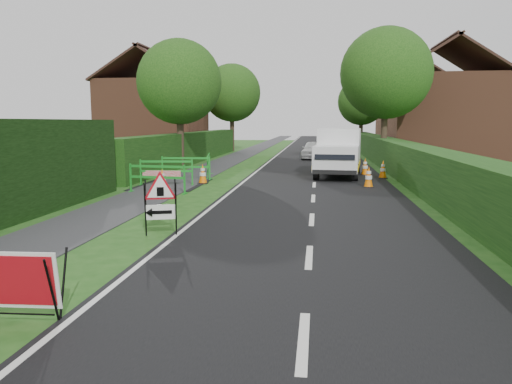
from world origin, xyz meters
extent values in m
plane|color=#1C4B15|center=(0.00, 0.00, 0.00)|extent=(120.00, 120.00, 0.00)
cube|color=black|center=(2.50, 35.00, 0.00)|extent=(6.00, 90.00, 0.02)
cube|color=#2D2D30|center=(-3.00, 35.00, 0.01)|extent=(2.00, 90.00, 0.02)
cube|color=#14380F|center=(-5.00, 22.00, 0.00)|extent=(1.00, 24.00, 1.80)
cube|color=#14380F|center=(6.50, 16.00, 0.00)|extent=(1.20, 50.00, 1.50)
cube|color=brown|center=(-10.00, 30.00, 2.75)|extent=(7.00, 7.00, 5.50)
cube|color=#331E19|center=(-11.75, 30.00, 6.59)|extent=(4.00, 7.40, 2.58)
cube|color=#331E19|center=(-8.25, 30.00, 6.59)|extent=(4.00, 7.40, 2.58)
cube|color=#331E19|center=(-10.00, 30.00, 7.69)|extent=(0.25, 7.40, 0.18)
cube|color=brown|center=(11.00, 28.00, 2.75)|extent=(7.00, 7.00, 5.50)
cube|color=#331E19|center=(9.25, 28.00, 6.59)|extent=(4.00, 7.40, 2.58)
cube|color=#331E19|center=(12.75, 28.00, 6.59)|extent=(4.00, 7.40, 2.58)
cube|color=#331E19|center=(11.00, 28.00, 7.69)|extent=(0.25, 7.40, 0.18)
cube|color=brown|center=(12.00, 42.00, 2.75)|extent=(7.00, 7.00, 5.50)
cube|color=#331E19|center=(10.25, 42.00, 6.59)|extent=(4.00, 7.40, 2.58)
cube|color=#331E19|center=(13.75, 42.00, 6.59)|extent=(4.00, 7.40, 2.58)
cube|color=#331E19|center=(12.00, 42.00, 7.69)|extent=(0.25, 7.40, 0.18)
cylinder|color=#2D2116|center=(-4.60, 18.00, 1.31)|extent=(0.36, 0.36, 2.62)
sphere|color=#153B0F|center=(-4.60, 18.00, 4.50)|extent=(4.40, 4.40, 4.40)
cylinder|color=#2D2116|center=(6.40, 22.00, 1.49)|extent=(0.36, 0.36, 2.97)
sphere|color=#153B0F|center=(6.40, 22.00, 5.18)|extent=(5.20, 5.20, 5.20)
cylinder|color=#2D2116|center=(-4.60, 34.00, 1.40)|extent=(0.36, 0.36, 2.80)
sphere|color=#153B0F|center=(-4.60, 34.00, 4.84)|extent=(4.80, 4.80, 4.80)
cylinder|color=#2D2116|center=(6.40, 38.00, 1.22)|extent=(0.36, 0.36, 2.45)
sphere|color=#153B0F|center=(6.40, 38.00, 4.23)|extent=(4.20, 4.20, 4.20)
cylinder|color=black|center=(-0.49, -2.41, 0.44)|extent=(0.04, 0.30, 0.84)
cylinder|color=black|center=(-0.50, -2.10, 0.44)|extent=(0.04, 0.30, 0.84)
cylinder|color=black|center=(-0.97, -2.45, 0.15)|extent=(1.03, 0.07, 0.02)
cube|color=white|center=(-0.98, -2.29, 0.51)|extent=(1.04, 0.17, 0.74)
cube|color=#A50B16|center=(-0.98, -2.31, 0.51)|extent=(0.94, 0.15, 0.64)
cylinder|color=black|center=(-0.93, 2.11, 0.61)|extent=(0.14, 0.35, 1.17)
cylinder|color=black|center=(-1.02, 2.39, 0.61)|extent=(0.14, 0.35, 1.17)
cylinder|color=black|center=(-0.33, 2.30, 0.61)|extent=(0.14, 0.35, 1.17)
cylinder|color=black|center=(-0.41, 2.58, 0.61)|extent=(0.14, 0.35, 1.17)
cube|color=white|center=(-0.67, 2.32, 0.53)|extent=(0.63, 0.22, 0.32)
cube|color=black|center=(-0.66, 2.31, 0.53)|extent=(0.45, 0.15, 0.07)
cone|color=black|center=(-0.90, 2.23, 0.53)|extent=(0.20, 0.23, 0.19)
cube|color=black|center=(-0.66, 2.30, 0.97)|extent=(0.14, 0.05, 0.19)
cube|color=silver|center=(3.61, 15.41, 1.25)|extent=(2.10, 3.08, 1.74)
cube|color=silver|center=(3.38, 13.22, 0.91)|extent=(1.99, 2.05, 1.07)
cube|color=black|center=(3.29, 12.32, 1.17)|extent=(1.60, 0.37, 0.49)
cube|color=yellow|center=(2.61, 14.67, 0.56)|extent=(0.48, 4.45, 0.22)
cube|color=yellow|center=(4.43, 14.48, 0.56)|extent=(0.48, 4.45, 0.22)
cube|color=black|center=(3.29, 12.33, 0.43)|extent=(1.77, 0.29, 0.18)
cylinder|color=black|center=(2.57, 13.25, 0.36)|extent=(0.29, 0.74, 0.72)
cylinder|color=black|center=(4.19, 13.09, 0.36)|extent=(0.29, 0.74, 0.72)
cylinder|color=black|center=(2.87, 16.15, 0.36)|extent=(0.29, 0.74, 0.72)
cylinder|color=black|center=(4.48, 15.99, 0.36)|extent=(0.29, 0.74, 0.72)
cube|color=black|center=(4.52, 11.08, 0.02)|extent=(0.38, 0.38, 0.04)
cone|color=orange|center=(4.52, 11.08, 0.42)|extent=(0.32, 0.32, 0.75)
cylinder|color=white|center=(4.52, 11.08, 0.38)|extent=(0.25, 0.25, 0.14)
cylinder|color=white|center=(4.52, 11.08, 0.56)|extent=(0.17, 0.17, 0.10)
cube|color=black|center=(5.43, 14.27, 0.02)|extent=(0.38, 0.38, 0.04)
cone|color=orange|center=(5.43, 14.27, 0.42)|extent=(0.32, 0.32, 0.75)
cylinder|color=white|center=(5.43, 14.27, 0.38)|extent=(0.25, 0.25, 0.14)
cylinder|color=white|center=(5.43, 14.27, 0.56)|extent=(0.17, 0.17, 0.10)
cube|color=black|center=(4.79, 15.50, 0.02)|extent=(0.38, 0.38, 0.04)
cone|color=orange|center=(4.79, 15.50, 0.42)|extent=(0.32, 0.32, 0.75)
cylinder|color=white|center=(4.79, 15.50, 0.38)|extent=(0.25, 0.25, 0.14)
cylinder|color=white|center=(4.79, 15.50, 0.56)|extent=(0.17, 0.17, 0.10)
cube|color=black|center=(-2.83, 9.23, 0.02)|extent=(0.38, 0.38, 0.04)
cone|color=orange|center=(-2.83, 9.23, 0.42)|extent=(0.32, 0.32, 0.75)
cylinder|color=white|center=(-2.83, 9.23, 0.38)|extent=(0.25, 0.25, 0.14)
cylinder|color=white|center=(-2.83, 9.23, 0.56)|extent=(0.17, 0.17, 0.10)
cube|color=black|center=(-1.89, 11.47, 0.02)|extent=(0.38, 0.38, 0.04)
cone|color=orange|center=(-1.89, 11.47, 0.42)|extent=(0.32, 0.32, 0.75)
cylinder|color=white|center=(-1.89, 11.47, 0.38)|extent=(0.25, 0.25, 0.14)
cylinder|color=white|center=(-1.89, 11.47, 0.56)|extent=(0.17, 0.17, 0.10)
cube|color=#198B23|center=(-3.81, 8.76, 0.50)|extent=(0.06, 0.06, 1.00)
cube|color=#198B23|center=(-1.83, 8.51, 0.50)|extent=(0.06, 0.06, 1.00)
cube|color=#198B23|center=(-2.82, 8.64, 0.92)|extent=(1.99, 0.30, 0.08)
cube|color=#198B23|center=(-2.82, 8.64, 0.55)|extent=(1.99, 0.30, 0.08)
cube|color=#198B23|center=(-3.81, 8.76, 0.02)|extent=(0.10, 0.35, 0.04)
cube|color=#198B23|center=(-1.83, 8.51, 0.02)|extent=(0.10, 0.35, 0.04)
cube|color=#198B23|center=(-4.16, 10.69, 0.50)|extent=(0.05, 0.05, 1.00)
cube|color=#198B23|center=(-2.17, 10.89, 0.50)|extent=(0.05, 0.05, 1.00)
cube|color=#198B23|center=(-3.16, 10.79, 0.92)|extent=(2.00, 0.25, 0.08)
cube|color=#198B23|center=(-3.16, 10.79, 0.55)|extent=(2.00, 0.25, 0.08)
cube|color=#198B23|center=(-4.16, 10.69, 0.02)|extent=(0.09, 0.35, 0.04)
cube|color=#198B23|center=(-2.17, 10.89, 0.02)|extent=(0.09, 0.35, 0.04)
cube|color=#198B23|center=(-3.88, 12.53, 0.50)|extent=(0.05, 0.05, 1.00)
cube|color=#198B23|center=(-1.89, 12.72, 0.50)|extent=(0.05, 0.05, 1.00)
cube|color=#198B23|center=(-2.88, 12.63, 0.92)|extent=(2.00, 0.24, 0.08)
cube|color=#198B23|center=(-2.88, 12.63, 0.55)|extent=(2.00, 0.24, 0.08)
cube|color=#198B23|center=(-3.88, 12.53, 0.02)|extent=(0.09, 0.35, 0.04)
cube|color=#198B23|center=(-1.89, 12.72, 0.02)|extent=(0.09, 0.35, 0.04)
cube|color=#198B23|center=(-2.05, 13.06, 0.50)|extent=(0.06, 0.06, 1.00)
cube|color=#198B23|center=(-2.41, 15.02, 0.50)|extent=(0.06, 0.06, 1.00)
cube|color=#198B23|center=(-2.23, 14.04, 0.92)|extent=(0.41, 1.98, 0.08)
cube|color=#198B23|center=(-2.23, 14.04, 0.55)|extent=(0.41, 1.98, 0.08)
cube|color=#198B23|center=(-2.05, 13.06, 0.02)|extent=(0.36, 0.12, 0.04)
cube|color=#198B23|center=(-2.41, 15.02, 0.02)|extent=(0.36, 0.12, 0.04)
cube|color=red|center=(-3.33, 10.71, 0.00)|extent=(1.50, 0.07, 0.25)
imported|color=silver|center=(2.35, 25.42, 0.61)|extent=(1.74, 3.68, 1.21)
camera|label=1|loc=(2.63, -7.76, 2.42)|focal=35.00mm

